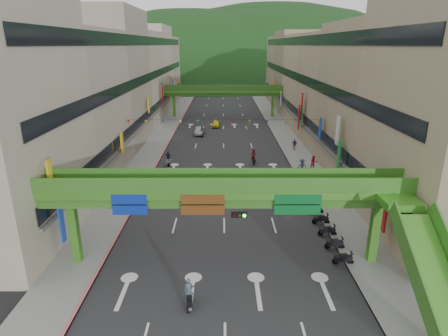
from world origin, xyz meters
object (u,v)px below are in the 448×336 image
(scooter_rider_near, at_px, (189,294))
(pedestrian_red, at_px, (313,164))
(overpass_near, at_px, (238,202))
(car_yellow, at_px, (216,124))
(car_silver, at_px, (200,131))
(scooter_rider_mid, at_px, (254,156))

(scooter_rider_near, distance_m, pedestrian_red, 29.79)
(overpass_near, distance_m, car_yellow, 49.42)
(car_yellow, bearing_deg, overpass_near, -83.74)
(overpass_near, bearing_deg, car_silver, 96.96)
(overpass_near, relative_size, car_silver, 6.36)
(scooter_rider_near, bearing_deg, scooter_rider_mid, 77.85)
(overpass_near, distance_m, car_silver, 43.19)
(car_silver, bearing_deg, pedestrian_red, -48.14)
(car_silver, distance_m, car_yellow, 7.09)
(car_yellow, height_order, pedestrian_red, pedestrian_red)
(overpass_near, xyz_separation_m, car_yellow, (-2.41, 49.15, -4.57))
(scooter_rider_near, distance_m, car_yellow, 53.54)
(scooter_rider_near, xyz_separation_m, car_yellow, (0.74, 53.53, -0.26))
(scooter_rider_near, distance_m, car_silver, 47.06)
(pedestrian_red, bearing_deg, scooter_rider_mid, 155.64)
(overpass_near, bearing_deg, scooter_rider_mid, 82.75)
(scooter_rider_near, xyz_separation_m, scooter_rider_mid, (6.32, 29.35, 0.20))
(car_silver, bearing_deg, car_yellow, 71.02)
(scooter_rider_mid, bearing_deg, scooter_rider_near, -102.15)
(overpass_near, height_order, pedestrian_red, overpass_near)
(overpass_near, distance_m, scooter_rider_near, 6.90)
(scooter_rider_mid, relative_size, car_yellow, 0.57)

